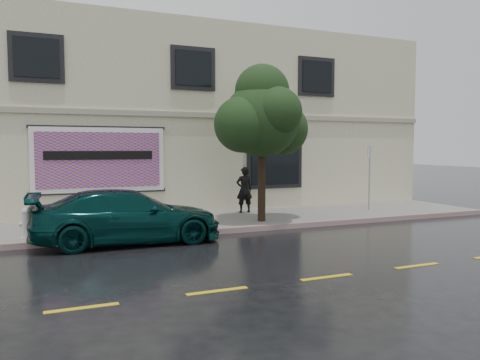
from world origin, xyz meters
name	(u,v)px	position (x,y,z in m)	size (l,w,h in m)	color
ground	(251,243)	(0.00, 0.00, 0.00)	(90.00, 90.00, 0.00)	black
sidewalk	(210,221)	(0.00, 3.25, 0.07)	(20.00, 3.50, 0.15)	gray
curb	(230,230)	(0.00, 1.50, 0.07)	(20.00, 0.18, 0.16)	gray
road_marking	(327,277)	(0.00, -3.50, 0.01)	(19.00, 0.12, 0.01)	gold
building	(166,123)	(0.00, 9.00, 3.50)	(20.00, 8.12, 7.00)	beige
billboard	(100,160)	(-3.20, 4.92, 2.05)	(4.30, 0.16, 2.20)	white
car	(128,216)	(-2.93, 1.20, 0.69)	(2.10, 4.75, 1.38)	#072C2B
pedestrian	(244,190)	(1.64, 4.24, 0.96)	(0.59, 0.39, 1.62)	black
umbrella	(244,158)	(1.64, 4.24, 2.10)	(0.88, 0.88, 0.65)	black
street_tree	(262,120)	(1.38, 2.28, 3.31)	(2.35, 2.35, 4.35)	black
fire_hydrant	(27,224)	(-5.32, 1.80, 0.55)	(0.34, 0.32, 0.82)	beige
sign_pole	(369,171)	(6.16, 3.10, 1.58)	(0.29, 0.08, 2.35)	#999CA2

